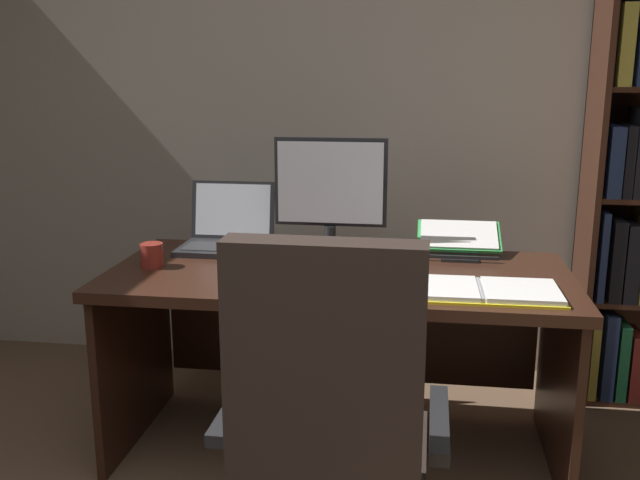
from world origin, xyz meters
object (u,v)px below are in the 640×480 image
object	(u,v)px
reading_stand_with_book	(459,239)
pen	(396,272)
laptop	(227,235)
coffee_mug	(152,255)
computer_mouse	(230,273)
desk	(341,313)
keyboard	(315,279)
notepad	(390,274)
office_chair	(330,455)
open_binder	(481,290)
monitor	(330,196)

from	to	relation	value
reading_stand_with_book	pen	bearing A→B (deg)	-124.07
laptop	coffee_mug	bearing A→B (deg)	-122.81
laptop	reading_stand_with_book	distance (m)	0.93
pen	coffee_mug	world-z (taller)	coffee_mug
computer_mouse	coffee_mug	bearing A→B (deg)	161.75
desk	keyboard	world-z (taller)	keyboard
desk	computer_mouse	distance (m)	0.48
laptop	keyboard	bearing A→B (deg)	-44.38
notepad	computer_mouse	bearing A→B (deg)	-168.06
office_chair	computer_mouse	size ratio (longest dim) A/B	10.04
computer_mouse	reading_stand_with_book	xyz separation A→B (m)	(0.80, 0.46, 0.04)
keyboard	open_binder	bearing A→B (deg)	-5.16
office_chair	reading_stand_with_book	distance (m)	1.22
reading_stand_with_book	computer_mouse	bearing A→B (deg)	-150.18
pen	office_chair	bearing A→B (deg)	-99.72
office_chair	laptop	bearing A→B (deg)	118.45
notepad	reading_stand_with_book	bearing A→B (deg)	53.71
reading_stand_with_book	pen	distance (m)	0.42
keyboard	pen	distance (m)	0.30
laptop	open_binder	distance (m)	1.09
monitor	reading_stand_with_book	bearing A→B (deg)	5.74
laptop	reading_stand_with_book	world-z (taller)	laptop
keyboard	coffee_mug	xyz separation A→B (m)	(-0.62, 0.11, 0.03)
notepad	monitor	bearing A→B (deg)	130.57
monitor	notepad	world-z (taller)	monitor
desk	keyboard	distance (m)	0.31
keyboard	open_binder	world-z (taller)	same
keyboard	notepad	distance (m)	0.28
desk	open_binder	xyz separation A→B (m)	(0.49, -0.28, 0.20)
laptop	coffee_mug	xyz separation A→B (m)	(-0.20, -0.31, -0.01)
keyboard	reading_stand_with_book	bearing A→B (deg)	42.43
monitor	notepad	bearing A→B (deg)	-49.43
pen	notepad	bearing A→B (deg)	180.00
laptop	keyboard	size ratio (longest dim) A/B	0.84
computer_mouse	pen	size ratio (longest dim) A/B	0.74
office_chair	keyboard	distance (m)	0.72
computer_mouse	pen	bearing A→B (deg)	11.53
laptop	notepad	size ratio (longest dim) A/B	1.68
desk	office_chair	world-z (taller)	office_chair
office_chair	reading_stand_with_book	bearing A→B (deg)	72.42
laptop	computer_mouse	distance (m)	0.44
pen	monitor	bearing A→B (deg)	132.75
notepad	coffee_mug	distance (m)	0.88
notepad	pen	distance (m)	0.02
desk	notepad	size ratio (longest dim) A/B	7.94
computer_mouse	open_binder	xyz separation A→B (m)	(0.85, -0.05, -0.01)
reading_stand_with_book	notepad	distance (m)	0.43
coffee_mug	keyboard	bearing A→B (deg)	-9.73
office_chair	pen	xyz separation A→B (m)	(0.13, 0.77, 0.28)
desk	laptop	bearing A→B (deg)	159.13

